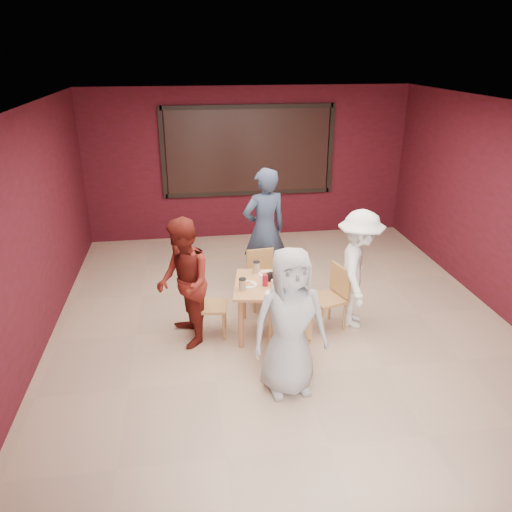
{
  "coord_description": "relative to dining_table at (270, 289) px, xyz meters",
  "views": [
    {
      "loc": [
        -1.18,
        -5.68,
        3.41
      ],
      "look_at": [
        -0.39,
        -0.17,
        1.08
      ],
      "focal_mm": 35.0,
      "sensor_mm": 36.0,
      "label": 1
    }
  ],
  "objects": [
    {
      "name": "floor",
      "position": [
        0.2,
        0.17,
        -0.62
      ],
      "size": [
        7.0,
        7.0,
        0.0
      ],
      "primitive_type": "plane",
      "color": "tan",
      "rests_on": "ground"
    },
    {
      "name": "window_blinds",
      "position": [
        0.2,
        3.62,
        1.03
      ],
      "size": [
        3.0,
        0.02,
        1.5
      ],
      "primitive_type": "cube",
      "color": "black"
    },
    {
      "name": "dining_table",
      "position": [
        0.0,
        0.0,
        0.0
      ],
      "size": [
        1.02,
        1.02,
        0.85
      ],
      "color": "#C37750",
      "rests_on": "floor"
    },
    {
      "name": "chair_front",
      "position": [
        0.07,
        -0.86,
        -0.08
      ],
      "size": [
        0.54,
        0.54,
        0.95
      ],
      "color": "#AD6A43",
      "rests_on": "floor"
    },
    {
      "name": "chair_back",
      "position": [
        0.02,
        0.78,
        -0.16
      ],
      "size": [
        0.42,
        0.42,
        0.8
      ],
      "color": "#AD6A43",
      "rests_on": "floor"
    },
    {
      "name": "chair_left",
      "position": [
        -0.81,
        0.08,
        -0.16
      ],
      "size": [
        0.44,
        0.44,
        0.81
      ],
      "color": "#AD6A43",
      "rests_on": "floor"
    },
    {
      "name": "chair_right",
      "position": [
        0.82,
        0.04,
        -0.15
      ],
      "size": [
        0.51,
        0.51,
        0.84
      ],
      "color": "#AD6A43",
      "rests_on": "floor"
    },
    {
      "name": "diner_front",
      "position": [
        0.0,
        -1.16,
        0.2
      ],
      "size": [
        0.84,
        0.59,
        1.63
      ],
      "primitive_type": "imported",
      "rotation": [
        0.0,
        0.0,
        0.1
      ],
      "color": "#ADADAD",
      "rests_on": "floor"
    },
    {
      "name": "diner_back",
      "position": [
        0.13,
        1.31,
        0.31
      ],
      "size": [
        0.78,
        0.62,
        1.86
      ],
      "primitive_type": "imported",
      "rotation": [
        0.0,
        0.0,
        3.42
      ],
      "color": "#303C56",
      "rests_on": "floor"
    },
    {
      "name": "diner_left",
      "position": [
        -1.07,
        -0.06,
        0.19
      ],
      "size": [
        0.76,
        0.89,
        1.61
      ],
      "primitive_type": "imported",
      "rotation": [
        0.0,
        0.0,
        -1.36
      ],
      "color": "maroon",
      "rests_on": "floor"
    },
    {
      "name": "diner_right",
      "position": [
        1.16,
        0.07,
        0.17
      ],
      "size": [
        0.88,
        1.15,
        1.57
      ],
      "primitive_type": "imported",
      "rotation": [
        0.0,
        0.0,
        1.24
      ],
      "color": "white",
      "rests_on": "floor"
    }
  ]
}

